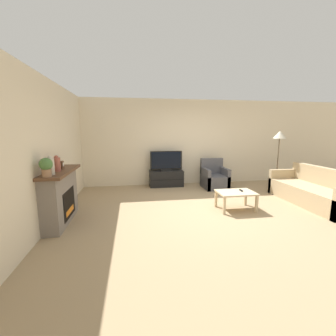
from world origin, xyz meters
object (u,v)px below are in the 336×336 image
tv_stand (166,178)px  tv (166,161)px  mantel_vase_centre_left (57,164)px  mantel_clock (61,165)px  potted_plant (46,166)px  fireplace (60,196)px  coffee_table (236,194)px  couch (314,192)px  mantel_vase_left (50,166)px  armchair (214,178)px  floor_lamp (280,138)px  remote (241,190)px

tv_stand → tv: tv is taller
mantel_vase_centre_left → mantel_clock: 0.26m
potted_plant → tv: potted_plant is taller
fireplace → coffee_table: bearing=2.1°
tv_stand → coffee_table: tv_stand is taller
fireplace → mantel_vase_centre_left: mantel_vase_centre_left is taller
coffee_table → couch: 2.02m
mantel_vase_centre_left → tv: bearing=47.3°
mantel_clock → coffee_table: 3.65m
mantel_vase_left → armchair: size_ratio=0.37×
armchair → mantel_vase_left: bearing=-146.9°
couch → floor_lamp: 1.88m
tv → coffee_table: (1.20, -2.33, -0.44)m
tv → mantel_vase_centre_left: bearing=-132.7°
mantel_vase_left → tv_stand: bearing=50.7°
armchair → floor_lamp: floor_lamp is taller
mantel_vase_left → couch: mantel_vase_left is taller
fireplace → couch: size_ratio=0.67×
floor_lamp → mantel_vase_left: bearing=-159.7°
remote → mantel_vase_centre_left: bearing=-169.5°
fireplace → mantel_vase_left: 0.78m
coffee_table → floor_lamp: size_ratio=0.47×
tv → armchair: bearing=-16.4°
fireplace → coffee_table: fireplace is taller
tv_stand → mantel_vase_centre_left: bearing=-132.7°
mantel_clock → tv_stand: bearing=44.4°
mantel_vase_left → potted_plant: size_ratio=1.05×
tv_stand → coffee_table: (1.20, -2.34, 0.10)m
tv_stand → tv: size_ratio=1.05×
mantel_vase_left → couch: 5.70m
coffee_table → floor_lamp: floor_lamp is taller
tv_stand → armchair: bearing=-16.5°
armchair → mantel_vase_centre_left: bearing=-150.4°
mantel_vase_centre_left → couch: size_ratio=0.13×
tv → remote: 2.67m
mantel_vase_centre_left → couch: 5.67m
tv → couch: bearing=-34.9°
couch → floor_lamp: size_ratio=1.25×
mantel_vase_centre_left → potted_plant: (0.00, -0.50, 0.04)m
potted_plant → floor_lamp: (5.59, 2.25, 0.33)m
remote → floor_lamp: floor_lamp is taller
tv → armchair: 1.56m
mantel_clock → tv_stand: size_ratio=0.14×
mantel_vase_left → tv: size_ratio=0.32×
mantel_vase_centre_left → tv_stand: size_ratio=0.28×
couch → coffee_table: bearing=-177.6°
remote → potted_plant: bearing=-161.9°
potted_plant → remote: (3.72, 0.80, -0.77)m
remote → coffee_table: bearing=-153.0°
mantel_clock → tv: size_ratio=0.15×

